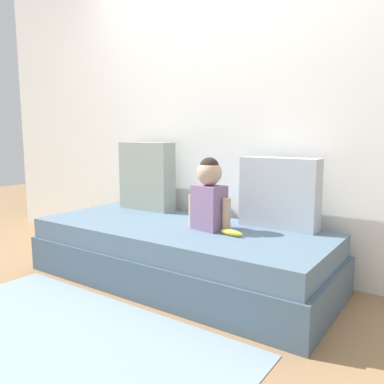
{
  "coord_description": "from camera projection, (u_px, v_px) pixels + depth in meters",
  "views": [
    {
      "loc": [
        1.6,
        -2.14,
        1.04
      ],
      "look_at": [
        0.11,
        0.0,
        0.65
      ],
      "focal_mm": 36.41,
      "sensor_mm": 36.0,
      "label": 1
    }
  ],
  "objects": [
    {
      "name": "toddler",
      "position": [
        209.0,
        194.0,
        2.6
      ],
      "size": [
        0.32,
        0.19,
        0.49
      ],
      "color": "gray",
      "rests_on": "couch"
    },
    {
      "name": "ground_plane",
      "position": [
        179.0,
        281.0,
        2.8
      ],
      "size": [
        12.0,
        12.0,
        0.0
      ],
      "primitive_type": "plane",
      "color": "#93704C"
    },
    {
      "name": "throw_pillow_right",
      "position": [
        279.0,
        193.0,
        2.65
      ],
      "size": [
        0.53,
        0.16,
        0.48
      ],
      "primitive_type": "cube",
      "color": "#B2BCC6",
      "rests_on": "couch"
    },
    {
      "name": "throw_pillow_left",
      "position": [
        147.0,
        176.0,
        3.32
      ],
      "size": [
        0.5,
        0.16,
        0.57
      ],
      "primitive_type": "cube",
      "color": "#99A393",
      "rests_on": "couch"
    },
    {
      "name": "couch",
      "position": [
        179.0,
        254.0,
        2.77
      ],
      "size": [
        2.17,
        0.9,
        0.4
      ],
      "color": "#495F70",
      "rests_on": "ground"
    },
    {
      "name": "back_wall",
      "position": [
        222.0,
        102.0,
        3.08
      ],
      "size": [
        5.37,
        0.1,
        2.6
      ],
      "primitive_type": "cube",
      "color": "white",
      "rests_on": "ground"
    },
    {
      "name": "banana",
      "position": [
        231.0,
        233.0,
        2.46
      ],
      "size": [
        0.17,
        0.06,
        0.04
      ],
      "primitive_type": "ellipsoid",
      "rotation": [
        0.0,
        0.0,
        -0.12
      ],
      "color": "yellow",
      "rests_on": "couch"
    },
    {
      "name": "floor_rug",
      "position": [
        62.0,
        340.0,
        1.98
      ],
      "size": [
        1.96,
        1.0,
        0.01
      ],
      "primitive_type": "cube",
      "color": "#8499A8",
      "rests_on": "ground"
    }
  ]
}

